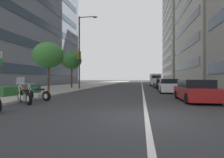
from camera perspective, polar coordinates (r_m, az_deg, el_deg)
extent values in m
plane|color=#303033|center=(6.56, 11.32, -12.16)|extent=(400.00, 400.00, 0.00)
cube|color=#A39E93|center=(38.43, -8.92, -1.96)|extent=(160.00, 10.49, 0.15)
cube|color=silver|center=(41.44, 9.88, -1.92)|extent=(110.00, 0.16, 0.01)
cylinder|color=black|center=(11.68, -27.97, -5.14)|extent=(0.50, 0.61, 0.67)
cylinder|color=silver|center=(11.68, -27.97, -5.14)|extent=(0.31, 0.35, 0.34)
cylinder|color=black|center=(10.21, -25.66, -5.88)|extent=(0.50, 0.61, 0.67)
cylinder|color=silver|center=(10.21, -25.66, -5.88)|extent=(0.31, 0.35, 0.34)
cube|color=silver|center=(10.94, -26.89, -5.58)|extent=(0.44, 0.46, 0.28)
cube|color=black|center=(10.74, -26.62, -3.45)|extent=(0.56, 0.64, 0.10)
ellipsoid|color=#991E0A|center=(11.07, -27.14, -3.04)|extent=(0.47, 0.51, 0.24)
cylinder|color=silver|center=(11.56, -28.20, -3.67)|extent=(0.23, 0.28, 0.64)
cylinder|color=silver|center=(11.60, -27.53, -3.66)|extent=(0.23, 0.28, 0.64)
cylinder|color=silver|center=(11.48, -27.76, -1.43)|extent=(0.50, 0.39, 0.04)
sphere|color=silver|center=(11.66, -28.00, -2.00)|extent=(0.14, 0.14, 0.14)
cube|color=#B2BCC6|center=(11.57, -27.89, -0.53)|extent=(0.42, 0.36, 0.44)
cylinder|color=silver|center=(10.73, -25.75, -6.32)|extent=(0.48, 0.60, 0.16)
cylinder|color=black|center=(12.81, -25.53, -4.78)|extent=(0.30, 0.64, 0.63)
cylinder|color=silver|center=(12.81, -25.53, -4.78)|extent=(0.22, 0.34, 0.32)
cylinder|color=black|center=(11.62, -20.80, -5.27)|extent=(0.30, 0.64, 0.63)
cylinder|color=silver|center=(11.62, -20.80, -5.27)|extent=(0.22, 0.34, 0.32)
cube|color=silver|center=(12.20, -23.28, -5.09)|extent=(0.36, 0.44, 0.28)
cube|color=black|center=(12.04, -22.73, -3.18)|extent=(0.40, 0.68, 0.10)
ellipsoid|color=navy|center=(12.30, -23.79, -2.83)|extent=(0.37, 0.51, 0.24)
cylinder|color=silver|center=(12.68, -25.56, -3.45)|extent=(0.14, 0.32, 0.64)
cylinder|color=silver|center=(12.77, -25.06, -3.42)|extent=(0.14, 0.32, 0.64)
cylinder|color=silver|center=(12.64, -25.08, -1.40)|extent=(0.58, 0.21, 0.04)
sphere|color=silver|center=(12.79, -25.58, -1.92)|extent=(0.14, 0.14, 0.14)
cylinder|color=silver|center=(12.09, -21.91, -5.67)|extent=(0.29, 0.68, 0.16)
cube|color=maroon|center=(12.06, 25.72, -4.18)|extent=(4.21, 1.85, 0.71)
cube|color=black|center=(12.02, 25.73, -1.35)|extent=(2.24, 1.68, 0.48)
cylinder|color=black|center=(13.21, 20.56, -4.66)|extent=(0.62, 0.23, 0.62)
cylinder|color=black|center=(13.64, 27.35, -4.52)|extent=(0.62, 0.23, 0.62)
cylinder|color=black|center=(10.53, 23.60, -5.85)|extent=(0.62, 0.23, 0.62)
cylinder|color=black|center=(11.06, 31.89, -5.57)|extent=(0.62, 0.23, 0.62)
cube|color=silver|center=(18.62, 18.09, -2.58)|extent=(4.17, 1.89, 0.79)
cube|color=black|center=(18.45, 18.14, -0.67)|extent=(2.01, 1.68, 0.45)
cylinder|color=black|center=(19.91, 15.36, -3.10)|extent=(0.63, 0.24, 0.62)
cylinder|color=black|center=(20.08, 19.91, -3.07)|extent=(0.63, 0.24, 0.62)
cylinder|color=black|center=(17.20, 15.97, -3.58)|extent=(0.63, 0.24, 0.62)
cylinder|color=black|center=(17.40, 21.22, -3.54)|extent=(0.63, 0.24, 0.62)
cube|color=black|center=(26.54, 15.93, -1.89)|extent=(4.60, 2.04, 0.72)
cube|color=black|center=(26.43, 15.96, -0.55)|extent=(2.56, 1.82, 0.52)
cylinder|color=black|center=(27.93, 13.73, -2.21)|extent=(0.63, 0.24, 0.62)
cylinder|color=black|center=(28.16, 17.22, -2.19)|extent=(0.63, 0.24, 0.62)
cylinder|color=black|center=(24.95, 14.48, -2.47)|extent=(0.63, 0.24, 0.62)
cylinder|color=black|center=(25.22, 18.36, -2.45)|extent=(0.63, 0.24, 0.62)
cube|color=silver|center=(38.23, 14.04, -0.09)|extent=(5.57, 2.10, 2.22)
cube|color=black|center=(35.48, 14.37, 0.69)|extent=(0.05, 1.74, 0.56)
cylinder|color=black|center=(40.08, 12.52, -1.47)|extent=(0.72, 0.26, 0.72)
cylinder|color=black|center=(40.20, 15.18, -1.47)|extent=(0.72, 0.26, 0.72)
cylinder|color=black|center=(36.30, 12.79, -1.62)|extent=(0.72, 0.26, 0.72)
cylinder|color=black|center=(36.44, 15.72, -1.62)|extent=(0.72, 0.26, 0.72)
cylinder|color=#47494C|center=(11.83, -33.03, 1.05)|extent=(0.06, 0.06, 2.90)
cube|color=silver|center=(11.90, -32.98, 6.83)|extent=(0.32, 0.02, 0.40)
cube|color=#1E8C33|center=(11.86, -32.98, 4.68)|extent=(0.32, 0.02, 0.40)
cylinder|color=#232326|center=(23.20, -10.73, 8.55)|extent=(0.18, 0.18, 9.37)
cylinder|color=#232326|center=(23.98, -8.20, 19.57)|extent=(0.10, 2.13, 0.10)
ellipsoid|color=slate|center=(23.67, -5.60, 19.63)|extent=(0.44, 0.60, 0.20)
cube|color=gold|center=(22.83, -11.04, 7.90)|extent=(0.56, 0.03, 1.10)
cube|color=gold|center=(23.48, -10.43, 7.68)|extent=(0.56, 0.03, 1.10)
cube|color=#28602D|center=(16.08, -28.28, -3.21)|extent=(4.49, 1.10, 0.67)
cylinder|color=#473323|center=(18.53, -20.18, 0.07)|extent=(0.22, 0.22, 2.51)
ellipsoid|color=#387A33|center=(18.68, -20.17, 7.41)|extent=(3.01, 3.01, 2.56)
cylinder|color=#473323|center=(25.08, -13.13, 0.40)|extent=(0.22, 0.22, 2.82)
ellipsoid|color=#2D6B2D|center=(25.22, -13.13, 5.97)|extent=(2.77, 2.77, 2.36)
cube|color=#2D3842|center=(40.91, 22.80, 4.06)|extent=(19.93, 0.08, 1.50)
cube|color=#2D3842|center=(41.42, 22.80, 9.86)|extent=(19.93, 0.08, 1.50)
cube|color=#2D3842|center=(42.34, 22.80, 15.45)|extent=(19.93, 0.08, 1.50)
cube|color=#2D3842|center=(43.64, 22.80, 20.76)|extent=(19.93, 0.08, 1.50)
cube|color=gray|center=(72.29, 25.88, 15.54)|extent=(26.33, 20.32, 41.52)
cube|color=#2D3842|center=(67.53, 17.54, 1.64)|extent=(23.70, 0.08, 1.50)
cube|color=#2D3842|center=(67.70, 17.54, 4.38)|extent=(23.70, 0.08, 1.50)
cube|color=#2D3842|center=(68.03, 17.54, 7.11)|extent=(23.70, 0.08, 1.50)
cube|color=#2D3842|center=(68.50, 17.54, 9.81)|extent=(23.70, 0.08, 1.50)
cube|color=#2D3842|center=(69.13, 17.54, 12.46)|extent=(23.70, 0.08, 1.50)
cube|color=#2D3842|center=(69.90, 17.54, 15.06)|extent=(23.70, 0.08, 1.50)
cube|color=#2D3842|center=(70.82, 17.54, 17.59)|extent=(23.70, 0.08, 1.50)
cube|color=#2D3842|center=(71.87, 17.54, 20.06)|extent=(23.70, 0.08, 1.50)
cube|color=#2D3842|center=(73.04, 17.54, 22.45)|extent=(23.70, 0.08, 1.50)
cube|color=#384756|center=(36.85, -20.39, 2.37)|extent=(30.60, 0.08, 1.50)
cube|color=#384756|center=(37.31, -20.39, 9.25)|extent=(30.60, 0.08, 1.50)
cube|color=#384756|center=(38.28, -20.39, 15.87)|extent=(30.60, 0.08, 1.50)
cube|color=#384756|center=(39.74, -20.39, 22.08)|extent=(30.60, 0.08, 1.50)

